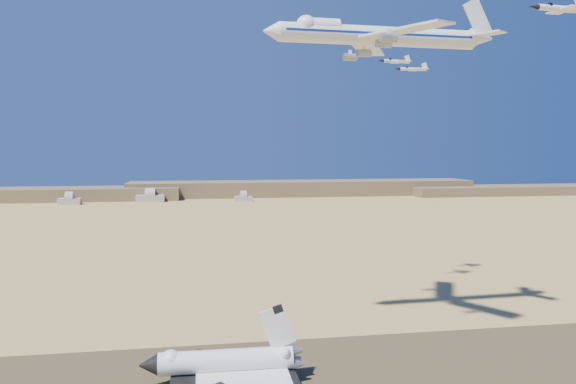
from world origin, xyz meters
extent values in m
plane|color=tan|center=(0.00, 0.00, 0.00)|extent=(1200.00, 1200.00, 0.00)
cube|color=#4F4027|center=(0.00, 0.00, 0.03)|extent=(600.00, 50.00, 0.06)
cube|color=brown|center=(-220.00, 520.00, 7.00)|extent=(380.00, 60.00, 14.00)
cube|color=brown|center=(120.00, 540.00, 9.00)|extent=(420.00, 60.00, 18.00)
cube|color=brown|center=(400.00, 510.00, 5.50)|extent=(300.00, 60.00, 11.00)
cube|color=#B1AC9D|center=(-140.00, 470.00, 3.25)|extent=(22.00, 14.00, 6.50)
cube|color=#B1AC9D|center=(-60.00, 485.00, 3.75)|extent=(30.00, 15.00, 7.50)
cube|color=#B1AC9D|center=(40.00, 475.00, 2.75)|extent=(19.00, 12.50, 5.50)
cylinder|color=silver|center=(-8.76, -3.70, 5.95)|extent=(31.82, 6.17, 5.55)
cone|color=black|center=(-26.80, -3.35, 5.95)|extent=(4.56, 5.36, 5.27)
sphere|color=silver|center=(-21.64, -3.45, 6.74)|extent=(5.15, 5.15, 5.15)
cube|color=silver|center=(-4.80, -3.78, 3.67)|extent=(22.27, 24.21, 0.89)
cube|color=black|center=(-6.78, -3.74, 3.22)|extent=(30.20, 24.37, 0.50)
cube|color=silver|center=(4.12, -3.96, 13.68)|extent=(9.20, 0.87, 11.42)
cylinder|color=gray|center=(-21.64, -3.45, 1.59)|extent=(0.36, 0.36, 3.17)
cylinder|color=gray|center=(-2.72, 1.13, 1.59)|extent=(0.36, 0.36, 3.17)
cylinder|color=black|center=(-2.72, 1.13, 0.55)|extent=(1.10, 0.47, 1.09)
cylinder|color=silver|center=(39.54, 26.63, 90.67)|extent=(61.21, 8.38, 5.74)
cone|color=silver|center=(6.81, 25.22, 90.67)|extent=(4.73, 5.93, 5.74)
sphere|color=silver|center=(17.12, 25.66, 92.73)|extent=(5.92, 5.92, 5.92)
cube|color=silver|center=(41.95, 12.37, 89.59)|extent=(20.62, 27.30, 0.63)
cube|color=silver|center=(40.71, 41.06, 89.59)|extent=(18.89, 27.77, 0.63)
cube|color=silver|center=(72.07, 22.20, 91.57)|extent=(9.46, 10.98, 0.45)
cube|color=silver|center=(71.56, 33.86, 91.57)|extent=(8.94, 11.03, 0.45)
cube|color=silver|center=(71.81, 28.03, 97.40)|extent=(10.25, 1.07, 12.83)
cylinder|color=gray|center=(38.09, 18.49, 86.90)|extent=(4.58, 2.53, 2.33)
cylinder|color=gray|center=(36.65, 10.34, 86.90)|extent=(4.58, 2.53, 2.33)
cylinder|color=gray|center=(37.40, 34.63, 86.90)|extent=(4.58, 2.53, 2.33)
cylinder|color=gray|center=(35.25, 42.62, 86.90)|extent=(4.58, 2.53, 2.33)
cylinder|color=silver|center=(69.22, -15.64, 89.73)|extent=(12.27, 2.49, 1.42)
cone|color=black|center=(61.93, -16.29, 89.73)|extent=(2.75, 1.55, 1.32)
sphere|color=black|center=(66.18, -15.91, 90.23)|extent=(1.42, 1.42, 1.42)
cube|color=silver|center=(70.23, -15.55, 89.52)|extent=(4.26, 8.41, 0.25)
cylinder|color=silver|center=(61.45, 70.12, 90.41)|extent=(10.96, 2.76, 1.27)
cone|color=black|center=(54.98, 69.21, 90.41)|extent=(2.50, 1.49, 1.18)
sphere|color=black|center=(58.75, 69.74, 90.87)|extent=(1.27, 1.27, 1.27)
cube|color=silver|center=(62.35, 70.24, 90.23)|extent=(4.15, 7.63, 0.23)
cube|color=silver|center=(65.94, 70.75, 90.41)|extent=(2.60, 4.77, 0.18)
cube|color=silver|center=(66.12, 70.77, 91.68)|extent=(2.75, 0.60, 3.07)
cylinder|color=silver|center=(73.92, 83.94, 89.69)|extent=(11.35, 1.37, 1.32)
cone|color=black|center=(67.12, 83.91, 89.69)|extent=(2.46, 1.24, 1.23)
sphere|color=black|center=(71.09, 83.93, 90.17)|extent=(1.32, 1.32, 1.32)
cube|color=silver|center=(74.87, 83.94, 89.50)|extent=(3.34, 7.57, 0.24)
cube|color=silver|center=(78.65, 83.96, 89.69)|extent=(2.10, 4.73, 0.19)
cube|color=silver|center=(78.84, 83.96, 91.02)|extent=(2.86, 0.25, 3.20)
camera|label=1|loc=(-16.32, -136.40, 57.02)|focal=35.00mm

